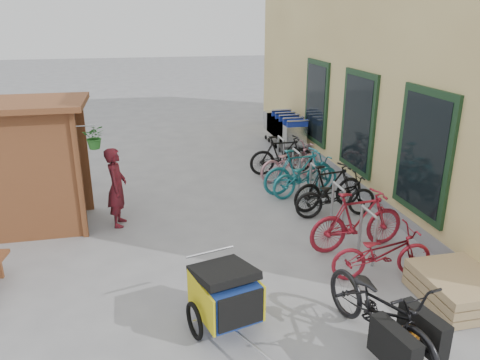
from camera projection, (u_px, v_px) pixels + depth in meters
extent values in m
plane|color=gray|center=(229.00, 274.00, 7.30)|extent=(80.00, 80.00, 0.00)
cube|color=#DFC980|center=(451.00, 28.00, 11.58)|extent=(6.00, 13.00, 7.00)
cube|color=gray|center=(331.00, 165.00, 12.11)|extent=(0.18, 13.00, 0.30)
cube|color=#16321B|center=(423.00, 153.00, 7.92)|extent=(0.06, 1.50, 2.20)
cube|color=black|center=(422.00, 154.00, 7.92)|extent=(0.02, 1.25, 1.95)
cube|color=#16321B|center=(358.00, 122.00, 10.23)|extent=(0.06, 1.50, 2.20)
cube|color=black|center=(357.00, 122.00, 10.22)|extent=(0.02, 1.25, 1.95)
cube|color=#16321B|center=(316.00, 102.00, 12.53)|extent=(0.06, 1.50, 2.20)
cube|color=black|center=(315.00, 102.00, 12.52)|extent=(0.02, 1.25, 1.95)
cube|color=brown|center=(79.00, 177.00, 8.16)|extent=(0.09, 0.09, 2.30)
cube|color=brown|center=(86.00, 156.00, 9.36)|extent=(0.09, 0.09, 2.30)
cube|color=brown|center=(25.00, 180.00, 8.01)|extent=(1.80, 0.05, 2.30)
cube|color=brown|center=(38.00, 159.00, 9.15)|extent=(1.80, 0.05, 2.30)
cube|color=brown|center=(21.00, 104.00, 8.18)|extent=(2.15, 1.65, 0.10)
cube|color=brown|center=(22.00, 182.00, 8.62)|extent=(1.30, 1.15, 0.04)
cube|color=brown|center=(17.00, 151.00, 8.42)|extent=(1.30, 1.15, 0.04)
cylinder|color=#A5A8AD|center=(84.00, 126.00, 7.89)|extent=(0.36, 0.02, 0.02)
imported|color=#276824|center=(95.00, 137.00, 7.99)|extent=(0.38, 0.33, 0.42)
cylinder|color=#A5A8AD|center=(375.00, 243.00, 7.39)|extent=(0.05, 0.05, 0.84)
cylinder|color=#A5A8AD|center=(360.00, 229.00, 7.85)|extent=(0.05, 0.05, 0.84)
cylinder|color=#A5A8AD|center=(370.00, 212.00, 7.48)|extent=(0.05, 0.50, 0.05)
cylinder|color=#A5A8AD|center=(343.00, 213.00, 8.50)|extent=(0.05, 0.05, 0.84)
cylinder|color=#A5A8AD|center=(332.00, 203.00, 8.96)|extent=(0.05, 0.05, 0.84)
cylinder|color=#A5A8AD|center=(339.00, 187.00, 8.59)|extent=(0.05, 0.50, 0.05)
cylinder|color=#A5A8AD|center=(319.00, 190.00, 9.60)|extent=(0.05, 0.05, 0.84)
cylinder|color=#A5A8AD|center=(310.00, 182.00, 10.06)|extent=(0.05, 0.05, 0.84)
cylinder|color=#A5A8AD|center=(315.00, 167.00, 9.69)|extent=(0.05, 0.50, 0.05)
cylinder|color=#A5A8AD|center=(299.00, 172.00, 10.71)|extent=(0.05, 0.05, 0.84)
cylinder|color=#A5A8AD|center=(293.00, 165.00, 11.17)|extent=(0.05, 0.05, 0.84)
cylinder|color=#A5A8AD|center=(297.00, 151.00, 10.80)|extent=(0.05, 0.50, 0.05)
cylinder|color=#A5A8AD|center=(284.00, 157.00, 11.81)|extent=(0.05, 0.05, 0.84)
cylinder|color=#A5A8AD|center=(278.00, 152.00, 12.27)|extent=(0.05, 0.05, 0.84)
cylinder|color=#A5A8AD|center=(281.00, 139.00, 11.90)|extent=(0.05, 0.50, 0.05)
cube|color=tan|center=(457.00, 297.00, 6.59)|extent=(1.00, 1.20, 0.12)
cube|color=tan|center=(458.00, 288.00, 6.54)|extent=(1.00, 1.20, 0.12)
cube|color=tan|center=(460.00, 279.00, 6.50)|extent=(1.00, 1.20, 0.12)
cube|color=silver|center=(292.00, 133.00, 13.27)|extent=(0.59, 0.92, 0.56)
cube|color=#172B99|center=(298.00, 123.00, 12.72)|extent=(0.59, 0.04, 0.19)
cylinder|color=silver|center=(298.00, 121.00, 12.66)|extent=(0.62, 0.04, 0.04)
cylinder|color=black|center=(287.00, 157.00, 13.07)|extent=(0.04, 0.13, 0.13)
cube|color=silver|center=(288.00, 130.00, 13.62)|extent=(0.59, 0.92, 0.56)
cube|color=#172B99|center=(293.00, 121.00, 13.07)|extent=(0.59, 0.04, 0.19)
cylinder|color=silver|center=(294.00, 118.00, 13.01)|extent=(0.62, 0.04, 0.04)
cylinder|color=black|center=(283.00, 153.00, 13.42)|extent=(0.04, 0.13, 0.13)
cube|color=silver|center=(284.00, 127.00, 13.97)|extent=(0.59, 0.92, 0.56)
cube|color=#172B99|center=(289.00, 118.00, 13.41)|extent=(0.59, 0.04, 0.19)
cylinder|color=silver|center=(289.00, 115.00, 13.36)|extent=(0.62, 0.04, 0.04)
cylinder|color=black|center=(279.00, 150.00, 13.77)|extent=(0.04, 0.13, 0.13)
cube|color=silver|center=(280.00, 124.00, 14.31)|extent=(0.59, 0.92, 0.56)
cube|color=#172B99|center=(285.00, 115.00, 13.76)|extent=(0.59, 0.04, 0.19)
cylinder|color=silver|center=(285.00, 113.00, 13.71)|extent=(0.62, 0.04, 0.04)
cylinder|color=black|center=(276.00, 146.00, 14.11)|extent=(0.04, 0.13, 0.13)
cube|color=silver|center=(277.00, 122.00, 14.66)|extent=(0.59, 0.92, 0.56)
cube|color=#172B99|center=(281.00, 113.00, 14.11)|extent=(0.59, 0.04, 0.19)
cylinder|color=silver|center=(282.00, 110.00, 14.05)|extent=(0.62, 0.04, 0.04)
cylinder|color=black|center=(272.00, 143.00, 14.46)|extent=(0.04, 0.13, 0.13)
cube|color=navy|center=(225.00, 294.00, 5.92)|extent=(0.82, 0.97, 0.49)
cube|color=gold|center=(201.00, 301.00, 5.77)|extent=(0.24, 0.82, 0.49)
cube|color=gold|center=(249.00, 288.00, 6.06)|extent=(0.24, 0.82, 0.49)
cube|color=black|center=(241.00, 311.00, 5.54)|extent=(0.58, 0.18, 0.45)
cube|color=black|center=(223.00, 272.00, 5.86)|extent=(0.87, 0.95, 0.24)
torus|color=black|center=(194.00, 321.00, 5.82)|extent=(0.18, 0.48, 0.49)
torus|color=black|center=(255.00, 303.00, 6.19)|extent=(0.18, 0.48, 0.49)
cylinder|color=#B7B7BC|center=(252.00, 344.00, 5.40)|extent=(0.21, 0.70, 0.03)
cylinder|color=#B7B7BC|center=(210.00, 252.00, 6.17)|extent=(0.66, 0.20, 0.03)
imported|color=black|center=(380.00, 308.00, 5.58)|extent=(1.05, 2.05, 1.03)
cube|color=black|center=(394.00, 347.00, 5.03)|extent=(0.30, 0.67, 0.45)
cube|color=black|center=(423.00, 330.00, 5.30)|extent=(0.30, 0.67, 0.45)
cube|color=orange|center=(410.00, 334.00, 5.15)|extent=(0.15, 0.20, 0.12)
imported|color=maroon|center=(117.00, 187.00, 8.77)|extent=(0.43, 0.60, 1.53)
imported|color=maroon|center=(382.00, 253.00, 7.09)|extent=(1.62, 0.65, 0.83)
imported|color=maroon|center=(357.00, 220.00, 7.93)|extent=(1.79, 0.65, 1.06)
imported|color=black|center=(336.00, 196.00, 9.24)|extent=(1.67, 0.63, 0.87)
imported|color=black|center=(329.00, 187.00, 9.58)|extent=(1.67, 0.73, 0.97)
imported|color=teal|center=(306.00, 176.00, 10.35)|extent=(1.79, 1.01, 0.89)
imported|color=teal|center=(299.00, 171.00, 10.47)|extent=(1.77, 0.71, 1.03)
imported|color=#B97885|center=(290.00, 162.00, 11.35)|extent=(1.80, 1.08, 0.89)
imported|color=black|center=(282.00, 155.00, 11.72)|extent=(1.67, 0.50, 1.00)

